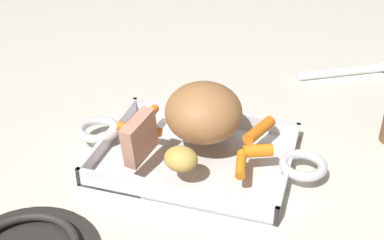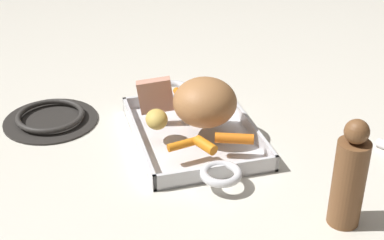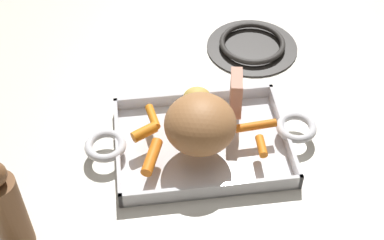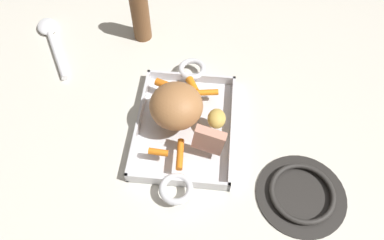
# 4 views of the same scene
# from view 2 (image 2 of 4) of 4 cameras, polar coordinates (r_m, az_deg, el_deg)

# --- Properties ---
(ground_plane) EXTENTS (2.18, 2.18, 0.00)m
(ground_plane) POSITION_cam_2_polar(r_m,az_deg,el_deg) (1.07, 0.19, -1.86)
(ground_plane) COLOR silver
(roasting_dish) EXTENTS (0.40, 0.22, 0.03)m
(roasting_dish) POSITION_cam_2_polar(r_m,az_deg,el_deg) (1.07, 0.19, -1.39)
(roasting_dish) COLOR silver
(roasting_dish) RESTS_ON ground_plane
(pork_roast) EXTENTS (0.16, 0.16, 0.09)m
(pork_roast) POSITION_cam_2_polar(r_m,az_deg,el_deg) (1.04, 1.31, 1.80)
(pork_roast) COLOR #A87042
(pork_roast) RESTS_ON roasting_dish
(roast_slice_thin) EXTENTS (0.03, 0.07, 0.07)m
(roast_slice_thin) POSITION_cam_2_polar(r_m,az_deg,el_deg) (1.09, -3.67, 2.46)
(roast_slice_thin) COLOR tan
(roast_slice_thin) RESTS_ON roasting_dish
(baby_carrot_northeast) EXTENTS (0.04, 0.07, 0.02)m
(baby_carrot_northeast) POSITION_cam_2_polar(r_m,az_deg,el_deg) (0.99, 4.26, -1.86)
(baby_carrot_northeast) COLOR orange
(baby_carrot_northeast) RESTS_ON roasting_dish
(baby_carrot_long) EXTENTS (0.02, 0.05, 0.02)m
(baby_carrot_long) POSITION_cam_2_polar(r_m,az_deg,el_deg) (0.98, -0.99, -2.46)
(baby_carrot_long) COLOR orange
(baby_carrot_long) RESTS_ON roasting_dish
(baby_carrot_northwest) EXTENTS (0.05, 0.04, 0.02)m
(baby_carrot_northwest) POSITION_cam_2_polar(r_m,az_deg,el_deg) (0.97, 1.34, -2.54)
(baby_carrot_northwest) COLOR orange
(baby_carrot_northwest) RESTS_ON roasting_dish
(baby_carrot_short) EXTENTS (0.02, 0.04, 0.02)m
(baby_carrot_short) POSITION_cam_2_polar(r_m,az_deg,el_deg) (1.14, 1.19, 2.48)
(baby_carrot_short) COLOR orange
(baby_carrot_short) RESTS_ON roasting_dish
(baby_carrot_center_left) EXTENTS (0.07, 0.02, 0.02)m
(baby_carrot_center_left) POSITION_cam_2_polar(r_m,az_deg,el_deg) (1.13, -1.17, 2.19)
(baby_carrot_center_left) COLOR orange
(baby_carrot_center_left) RESTS_ON roasting_dish
(potato_whole) EXTENTS (0.05, 0.04, 0.04)m
(potato_whole) POSITION_cam_2_polar(r_m,az_deg,el_deg) (1.04, -3.59, 0.14)
(potato_whole) COLOR gold
(potato_whole) RESTS_ON roasting_dish
(stove_burner_rear) EXTENTS (0.19, 0.19, 0.02)m
(stove_burner_rear) POSITION_cam_2_polar(r_m,az_deg,el_deg) (1.16, -13.98, 0.20)
(stove_burner_rear) COLOR #282623
(stove_burner_rear) RESTS_ON ground_plane
(pepper_mill) EXTENTS (0.05, 0.05, 0.18)m
(pepper_mill) POSITION_cam_2_polar(r_m,az_deg,el_deg) (0.86, 15.49, -5.58)
(pepper_mill) COLOR brown
(pepper_mill) RESTS_ON ground_plane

